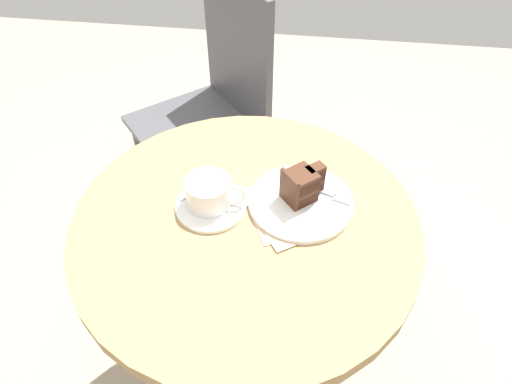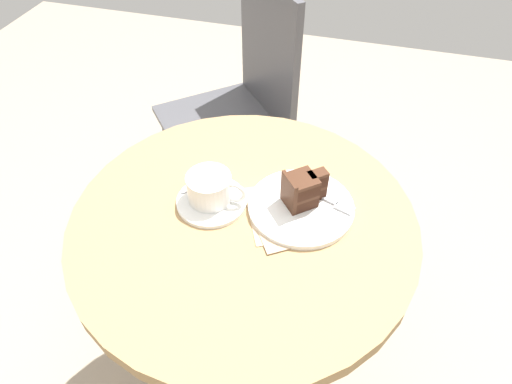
% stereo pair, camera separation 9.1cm
% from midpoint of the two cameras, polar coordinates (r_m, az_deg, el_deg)
% --- Properties ---
extents(ground_plane, '(4.40, 4.40, 0.01)m').
position_cam_midpoint_polar(ground_plane, '(1.50, 0.79, -21.09)').
color(ground_plane, gray).
rests_on(ground_plane, ground).
extents(cafe_table, '(0.70, 0.70, 0.68)m').
position_cam_midpoint_polar(cafe_table, '(1.00, 1.12, -7.81)').
color(cafe_table, '#A37F51').
rests_on(cafe_table, ground).
extents(saucer, '(0.14, 0.14, 0.01)m').
position_cam_midpoint_polar(saucer, '(0.94, -2.82, -1.30)').
color(saucer, white).
rests_on(saucer, cafe_table).
extents(coffee_cup, '(0.12, 0.09, 0.06)m').
position_cam_midpoint_polar(coffee_cup, '(0.92, -2.94, 0.46)').
color(coffee_cup, white).
rests_on(coffee_cup, saucer).
extents(teaspoon, '(0.08, 0.08, 0.00)m').
position_cam_midpoint_polar(teaspoon, '(0.97, -2.94, 1.22)').
color(teaspoon, silver).
rests_on(teaspoon, saucer).
extents(cake_plate, '(0.21, 0.21, 0.01)m').
position_cam_midpoint_polar(cake_plate, '(0.93, 8.42, -1.99)').
color(cake_plate, white).
rests_on(cake_plate, cafe_table).
extents(cake_slice, '(0.09, 0.09, 0.08)m').
position_cam_midpoint_polar(cake_slice, '(0.91, 8.68, 0.16)').
color(cake_slice, '#381E14').
rests_on(cake_slice, cake_plate).
extents(fork, '(0.15, 0.07, 0.00)m').
position_cam_midpoint_polar(fork, '(0.94, 11.66, -1.11)').
color(fork, silver).
rests_on(fork, cake_plate).
extents(napkin, '(0.22, 0.23, 0.00)m').
position_cam_midpoint_polar(napkin, '(0.92, 6.98, -2.88)').
color(napkin, tan).
rests_on(napkin, cafe_table).
extents(cafe_chair, '(0.54, 0.54, 0.88)m').
position_cam_midpoint_polar(cafe_chair, '(1.56, 0.23, 11.89)').
color(cafe_chair, '#4C4C51').
rests_on(cafe_chair, ground).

